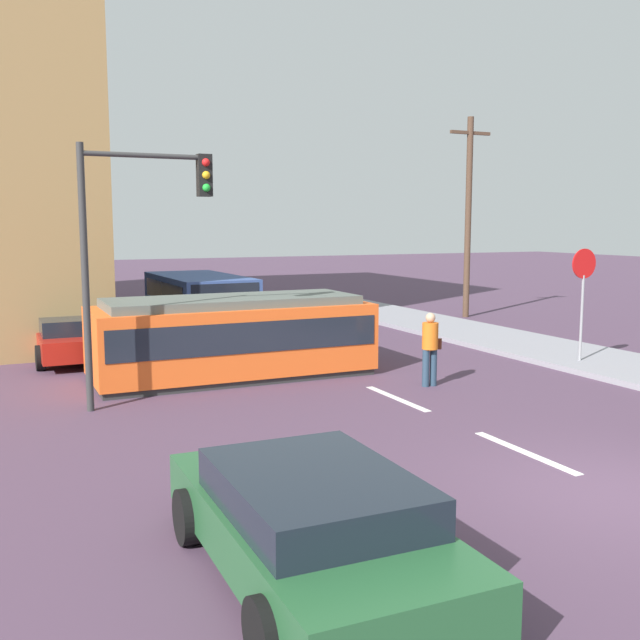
{
  "coord_description": "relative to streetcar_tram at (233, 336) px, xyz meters",
  "views": [
    {
      "loc": [
        -7.72,
        -6.9,
        3.63
      ],
      "look_at": [
        -0.66,
        8.43,
        1.41
      ],
      "focal_mm": 40.96,
      "sensor_mm": 36.0,
      "label": 1
    }
  ],
  "objects": [
    {
      "name": "ground_plane",
      "position": [
        2.43,
        0.44,
        -1.0
      ],
      "size": [
        120.0,
        120.0,
        0.0
      ],
      "primitive_type": "plane",
      "color": "#4E374D"
    },
    {
      "name": "sidewalk_curb_right",
      "position": [
        9.23,
        -3.56,
        -0.93
      ],
      "size": [
        3.2,
        36.0,
        0.14
      ],
      "primitive_type": "cube",
      "color": "gray",
      "rests_on": "ground"
    },
    {
      "name": "lane_stripe_1",
      "position": [
        2.43,
        -7.56,
        -0.99
      ],
      "size": [
        0.16,
        2.4,
        0.01
      ],
      "primitive_type": "cube",
      "color": "silver",
      "rests_on": "ground"
    },
    {
      "name": "lane_stripe_2",
      "position": [
        2.43,
        -3.56,
        -0.99
      ],
      "size": [
        0.16,
        2.4,
        0.01
      ],
      "primitive_type": "cube",
      "color": "silver",
      "rests_on": "ground"
    },
    {
      "name": "lane_stripe_3",
      "position": [
        2.43,
        6.0,
        -0.99
      ],
      "size": [
        0.16,
        2.4,
        0.01
      ],
      "primitive_type": "cube",
      "color": "silver",
      "rests_on": "ground"
    },
    {
      "name": "lane_stripe_4",
      "position": [
        2.43,
        12.0,
        -0.99
      ],
      "size": [
        0.16,
        2.4,
        0.01
      ],
      "primitive_type": "cube",
      "color": "silver",
      "rests_on": "ground"
    },
    {
      "name": "streetcar_tram",
      "position": [
        0.0,
        0.0,
        0.0
      ],
      "size": [
        6.56,
        2.57,
        1.93
      ],
      "color": "orange",
      "rests_on": "ground"
    },
    {
      "name": "city_bus",
      "position": [
        1.49,
        8.29,
        0.08
      ],
      "size": [
        2.67,
        5.73,
        1.87
      ],
      "color": "#395495",
      "rests_on": "ground"
    },
    {
      "name": "pedestrian_crossing",
      "position": [
        3.72,
        -2.82,
        -0.05
      ],
      "size": [
        0.5,
        0.36,
        1.67
      ],
      "color": "#273D51",
      "rests_on": "ground"
    },
    {
      "name": "parked_sedan_near",
      "position": [
        -2.41,
        -9.96,
        -0.37
      ],
      "size": [
        2.14,
        4.42,
        1.19
      ],
      "color": "#245830",
      "rests_on": "ground"
    },
    {
      "name": "parked_sedan_mid",
      "position": [
        -3.22,
        3.96,
        -0.37
      ],
      "size": [
        2.04,
        4.16,
        1.19
      ],
      "color": "maroon",
      "rests_on": "ground"
    },
    {
      "name": "stop_sign",
      "position": [
        8.57,
        -2.43,
        1.2
      ],
      "size": [
        0.76,
        0.07,
        2.88
      ],
      "color": "gray",
      "rests_on": "sidewalk_curb_right"
    },
    {
      "name": "traffic_light_mast",
      "position": [
        -2.54,
        -1.91,
        2.6
      ],
      "size": [
        2.6,
        0.33,
        5.16
      ],
      "color": "#333333",
      "rests_on": "ground"
    },
    {
      "name": "utility_pole_mid",
      "position": [
        11.89,
        7.07,
        3.03
      ],
      "size": [
        1.8,
        0.24,
        7.7
      ],
      "color": "#503829",
      "rests_on": "ground"
    }
  ]
}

